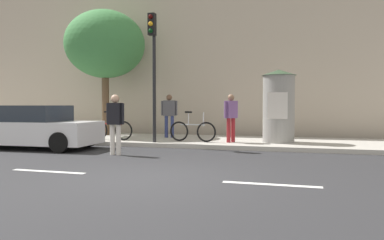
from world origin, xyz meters
TOP-DOWN VIEW (x-y plane):
  - ground_plane at (0.00, 0.00)m, footprint 80.00×80.00m
  - sidewalk_curb at (0.00, 7.00)m, footprint 36.00×4.00m
  - lane_markings at (-0.00, 0.00)m, footprint 25.80×0.16m
  - building_backdrop at (0.00, 12.00)m, footprint 36.00×5.00m
  - traffic_light at (-2.07, 5.24)m, footprint 0.24×0.45m
  - poster_column at (2.14, 6.56)m, footprint 1.21×1.21m
  - street_tree at (-5.35, 7.76)m, footprint 3.46×3.46m
  - pedestrian_in_dark_shirt at (-2.31, 2.91)m, footprint 0.59×0.28m
  - pedestrian_tallest at (0.53, 6.07)m, footprint 0.45×0.53m
  - pedestrian_near_pole at (-2.23, 7.34)m, footprint 0.65×0.35m
  - bicycle_leaning at (-0.84, 5.95)m, footprint 1.77×0.22m
  - bicycle_upright at (-3.99, 5.74)m, footprint 1.77×0.11m
  - parked_car_red at (-5.73, 3.62)m, footprint 4.31×2.05m

SIDE VIEW (x-z plane):
  - ground_plane at x=0.00m, z-range 0.00..0.00m
  - lane_markings at x=0.00m, z-range 0.00..0.01m
  - sidewalk_curb at x=0.00m, z-range 0.00..0.15m
  - bicycle_leaning at x=-0.84m, z-range -0.01..1.08m
  - bicycle_upright at x=-3.99m, z-range -0.01..1.08m
  - parked_car_red at x=-5.73m, z-range -0.02..1.43m
  - pedestrian_in_dark_shirt at x=-2.31m, z-range 0.16..1.93m
  - pedestrian_tallest at x=0.53m, z-range 0.30..2.00m
  - pedestrian_near_pole at x=-2.23m, z-range 0.32..2.06m
  - poster_column at x=2.14m, z-range 0.17..2.72m
  - traffic_light at x=-2.07m, z-range 0.91..5.38m
  - street_tree at x=-5.35m, z-range 1.38..6.82m
  - building_backdrop at x=0.00m, z-range 0.00..9.05m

